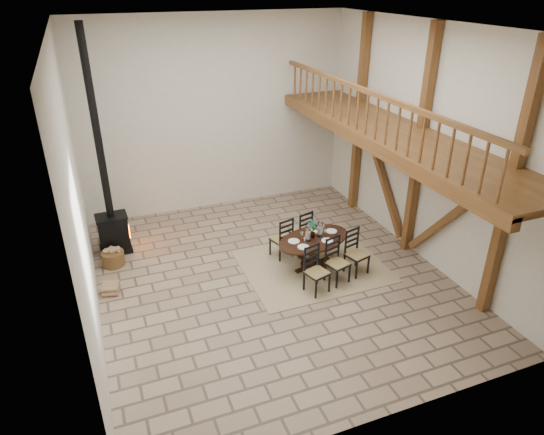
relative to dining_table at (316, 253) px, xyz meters
name	(u,v)px	position (x,y,z in m)	size (l,w,h in m)	color
ground	(272,277)	(-1.01, 0.04, -0.40)	(8.00, 8.00, 0.00)	gray
room_shell	(329,134)	(0.18, 0.04, 2.62)	(7.02, 8.02, 5.01)	beige
rug	(312,266)	(-0.03, 0.10, -0.39)	(3.00, 2.50, 0.02)	tan
dining_table	(316,253)	(0.00, 0.00, 0.00)	(1.98, 2.19, 1.11)	black
wood_stove	(109,208)	(-3.99, 2.38, 0.72)	(0.72, 0.56, 5.00)	black
log_basket	(113,258)	(-4.10, 1.77, -0.22)	(0.49, 0.49, 0.41)	brown
log_stack	(111,288)	(-4.25, 0.67, -0.28)	(0.39, 0.40, 0.22)	tan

